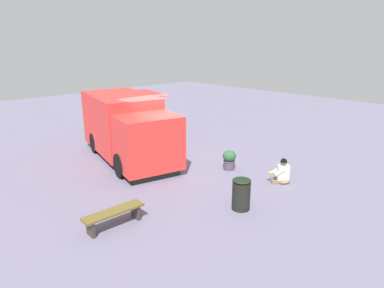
# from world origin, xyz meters

# --- Properties ---
(ground_plane) EXTENTS (40.00, 40.00, 0.00)m
(ground_plane) POSITION_xyz_m (0.00, 0.00, 0.00)
(ground_plane) COLOR slate
(food_truck) EXTENTS (3.78, 5.86, 2.48)m
(food_truck) POSITION_xyz_m (0.69, -1.47, 1.20)
(food_truck) COLOR red
(food_truck) RESTS_ON ground_plane
(person_customer) EXTENTS (0.73, 0.71, 0.85)m
(person_customer) POSITION_xyz_m (-1.52, 4.20, 0.33)
(person_customer) COLOR #81694D
(person_customer) RESTS_ON ground_plane
(planter_flowering_near) EXTENTS (0.50, 0.50, 0.75)m
(planter_flowering_near) POSITION_xyz_m (-3.80, -4.63, 0.38)
(planter_flowering_near) COLOR tan
(planter_flowering_near) RESTS_ON ground_plane
(planter_flowering_far) EXTENTS (0.49, 0.49, 0.73)m
(planter_flowering_far) POSITION_xyz_m (-1.20, 2.19, 0.39)
(planter_flowering_far) COLOR #4E4255
(planter_flowering_far) RESTS_ON ground_plane
(plaza_bench) EXTENTS (1.61, 0.46, 0.45)m
(plaza_bench) POSITION_xyz_m (4.01, 2.78, 0.34)
(plaza_bench) COLOR brown
(plaza_bench) RESTS_ON ground_plane
(trash_bin) EXTENTS (0.52, 0.52, 0.92)m
(trash_bin) POSITION_xyz_m (0.95, 4.42, 0.46)
(trash_bin) COLOR black
(trash_bin) RESTS_ON ground_plane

